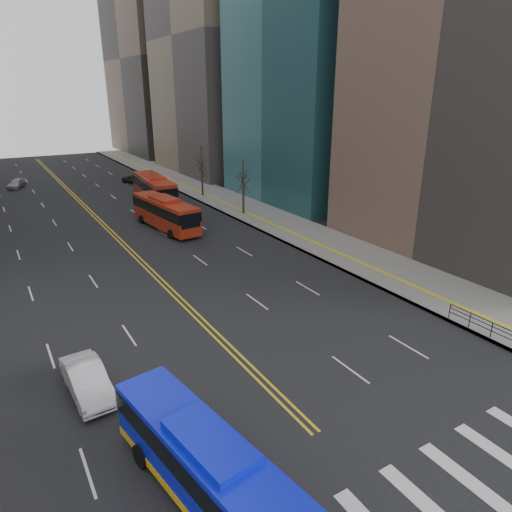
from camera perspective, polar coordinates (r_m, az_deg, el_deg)
sidewalk_right at (r=61.58m, az=-2.65°, el=6.51°), size 7.00×130.00×0.15m
centerline at (r=65.31m, az=-20.72°, el=5.95°), size 0.55×100.00×0.01m
office_towers at (r=77.60m, az=-25.16°, el=25.36°), size 83.00×134.00×58.00m
pedestrian_railing at (r=31.73m, az=27.40°, el=-7.95°), size 0.06×6.06×1.02m
street_trees at (r=43.54m, az=-25.45°, el=5.33°), size 35.20×47.20×7.60m
blue_bus at (r=18.18m, az=-5.68°, el=-25.15°), size 3.96×10.98×3.16m
red_bus_near at (r=51.09m, az=-11.28°, el=5.49°), size 3.84×11.41×3.55m
red_bus_far at (r=63.02m, az=-12.61°, el=8.29°), size 3.71×12.42×3.86m
car_white at (r=25.23m, az=-20.36°, el=-14.35°), size 1.96×4.91×1.59m
car_dark_mid at (r=69.62m, az=-11.35°, el=8.21°), size 2.94×4.05×1.28m
car_silver at (r=81.25m, az=-27.78°, el=7.98°), size 3.43×4.77×1.28m
car_dark_far at (r=78.52m, az=-15.06°, el=9.21°), size 3.31×4.70×1.19m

